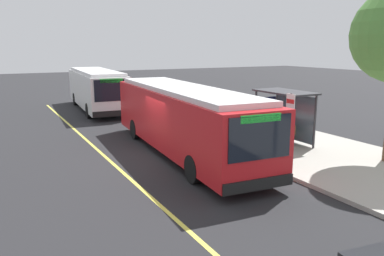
% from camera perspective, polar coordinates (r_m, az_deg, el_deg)
% --- Properties ---
extents(ground_plane, '(120.00, 120.00, 0.00)m').
position_cam_1_polar(ground_plane, '(16.79, -4.46, -4.13)').
color(ground_plane, '#232326').
extents(sidewalk_curb, '(44.00, 6.40, 0.15)m').
position_cam_1_polar(sidewalk_curb, '(19.86, 11.59, -1.59)').
color(sidewalk_curb, '#A8A399').
rests_on(sidewalk_curb, ground_plane).
extents(lane_stripe_center, '(36.00, 0.14, 0.01)m').
position_cam_1_polar(lane_stripe_center, '(16.08, -11.68, -5.06)').
color(lane_stripe_center, '#E0D64C').
rests_on(lane_stripe_center, ground_plane).
extents(transit_bus_main, '(12.00, 3.35, 2.95)m').
position_cam_1_polar(transit_bus_main, '(16.79, -1.32, 1.57)').
color(transit_bus_main, red).
rests_on(transit_bus_main, ground_plane).
extents(transit_bus_second, '(10.58, 3.28, 2.95)m').
position_cam_1_polar(transit_bus_second, '(29.57, -13.90, 5.71)').
color(transit_bus_second, white).
rests_on(transit_bus_second, ground_plane).
extents(bus_shelter, '(2.90, 1.60, 2.48)m').
position_cam_1_polar(bus_shelter, '(18.68, 13.48, 3.23)').
color(bus_shelter, '#333338').
rests_on(bus_shelter, sidewalk_curb).
extents(waiting_bench, '(1.60, 0.48, 0.95)m').
position_cam_1_polar(waiting_bench, '(18.82, 12.94, -0.66)').
color(waiting_bench, brown).
rests_on(waiting_bench, sidewalk_curb).
extents(route_sign_post, '(0.44, 0.08, 2.80)m').
position_cam_1_polar(route_sign_post, '(14.88, 14.24, 1.20)').
color(route_sign_post, '#333338').
rests_on(route_sign_post, sidewalk_curb).
extents(pedestrian_commuter, '(0.24, 0.40, 1.69)m').
position_cam_1_polar(pedestrian_commuter, '(15.80, 13.21, -1.26)').
color(pedestrian_commuter, '#282D47').
rests_on(pedestrian_commuter, sidewalk_curb).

